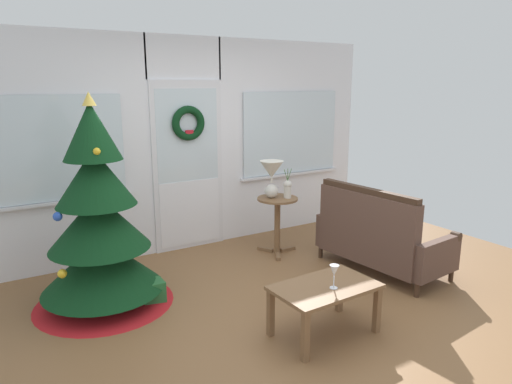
# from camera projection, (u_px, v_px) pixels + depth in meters

# --- Properties ---
(ground_plane) EXTENTS (6.76, 6.76, 0.00)m
(ground_plane) POSITION_uv_depth(u_px,v_px,m) (283.00, 313.00, 4.18)
(ground_plane) COLOR brown
(back_wall_with_door) EXTENTS (5.20, 0.19, 2.55)m
(back_wall_with_door) POSITION_uv_depth(u_px,v_px,m) (186.00, 145.00, 5.61)
(back_wall_with_door) COLOR white
(back_wall_with_door) RESTS_ON ground
(christmas_tree) EXTENTS (1.27, 1.27, 1.94)m
(christmas_tree) POSITION_uv_depth(u_px,v_px,m) (99.00, 232.00, 4.21)
(christmas_tree) COLOR #4C331E
(christmas_tree) RESTS_ON ground
(settee_sofa) EXTENTS (0.84, 1.48, 0.96)m
(settee_sofa) POSITION_uv_depth(u_px,v_px,m) (377.00, 238.00, 5.03)
(settee_sofa) COLOR #3D281C
(settee_sofa) RESTS_ON ground
(side_table) EXTENTS (0.50, 0.48, 0.69)m
(side_table) POSITION_uv_depth(u_px,v_px,m) (277.00, 214.00, 5.54)
(side_table) COLOR brown
(side_table) RESTS_ON ground
(table_lamp) EXTENTS (0.28, 0.28, 0.44)m
(table_lamp) POSITION_uv_depth(u_px,v_px,m) (272.00, 174.00, 5.43)
(table_lamp) COLOR silver
(table_lamp) RESTS_ON side_table
(flower_vase) EXTENTS (0.11, 0.10, 0.35)m
(flower_vase) POSITION_uv_depth(u_px,v_px,m) (288.00, 188.00, 5.46)
(flower_vase) COLOR beige
(flower_vase) RESTS_ON side_table
(coffee_table) EXTENTS (0.86, 0.55, 0.43)m
(coffee_table) POSITION_uv_depth(u_px,v_px,m) (325.00, 293.00, 3.76)
(coffee_table) COLOR brown
(coffee_table) RESTS_ON ground
(wine_glass) EXTENTS (0.08, 0.08, 0.20)m
(wine_glass) POSITION_uv_depth(u_px,v_px,m) (334.00, 271.00, 3.66)
(wine_glass) COLOR silver
(wine_glass) RESTS_ON coffee_table
(gift_box) EXTENTS (0.21, 0.19, 0.21)m
(gift_box) POSITION_uv_depth(u_px,v_px,m) (152.00, 292.00, 4.37)
(gift_box) COLOR #266633
(gift_box) RESTS_ON ground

